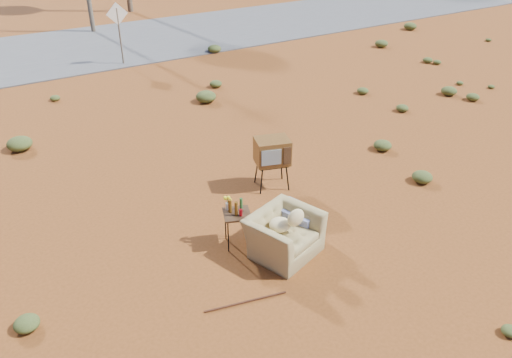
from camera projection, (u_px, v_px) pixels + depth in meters
ground at (269, 248)px, 8.81m from camera, size 140.00×140.00×0.00m
highway at (62, 51)px, 19.83m from camera, size 140.00×7.00×0.04m
armchair at (287, 227)px, 8.57m from camera, size 1.49×1.24×1.01m
tv_unit at (272, 152)px, 10.27m from camera, size 0.82×0.73×1.11m
side_table at (235, 211)px, 8.60m from camera, size 0.60×0.60×0.94m
rusty_bar at (246, 302)px, 7.64m from camera, size 1.29×0.33×0.03m
road_sign at (118, 22)px, 17.58m from camera, size 0.78×0.06×2.19m
scrub_patch at (135, 156)px, 11.61m from camera, size 17.49×8.07×0.33m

